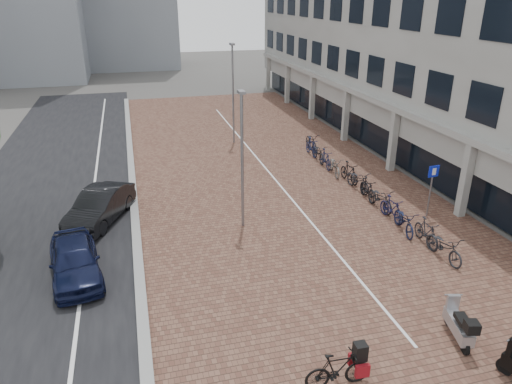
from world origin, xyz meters
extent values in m
plane|color=#474442|center=(0.00, 0.00, 0.00)|extent=(140.00, 140.00, 0.00)
cube|color=brown|center=(2.00, 12.00, 0.01)|extent=(14.50, 42.00, 0.04)
cube|color=black|center=(-9.00, 12.00, 0.01)|extent=(8.00, 50.00, 0.03)
cube|color=gray|center=(-5.10, 12.00, 0.07)|extent=(0.35, 42.00, 0.14)
cube|color=white|center=(-7.00, 12.00, 0.02)|extent=(0.12, 44.00, 0.00)
cube|color=white|center=(2.20, 12.00, 0.04)|extent=(0.10, 30.00, 0.00)
cube|color=#999994|center=(13.00, 16.00, 8.50)|extent=(8.00, 40.00, 13.00)
cube|color=black|center=(9.60, 16.00, 1.70)|extent=(0.15, 38.00, 3.20)
cube|color=#999994|center=(9.40, 16.00, 3.45)|extent=(1.60, 38.00, 0.30)
cube|color=#999994|center=(8.80, 4.00, 1.70)|extent=(0.35, 0.35, 3.40)
cube|color=#999994|center=(8.80, 10.00, 1.70)|extent=(0.35, 0.35, 3.40)
cube|color=#999994|center=(8.80, 16.00, 1.70)|extent=(0.35, 0.35, 3.40)
cube|color=#999994|center=(8.80, 22.00, 1.70)|extent=(0.35, 0.35, 3.40)
cube|color=#999994|center=(8.80, 28.00, 1.70)|extent=(0.35, 0.35, 3.40)
cube|color=#999994|center=(8.80, 34.00, 1.70)|extent=(0.35, 0.35, 3.40)
imported|color=black|center=(-7.19, 3.25, 0.68)|extent=(2.19, 4.17, 1.35)
imported|color=black|center=(-6.50, 7.60, 0.70)|extent=(3.11, 4.51, 1.41)
imported|color=black|center=(-0.50, -3.66, 0.52)|extent=(1.74, 0.56, 1.03)
cube|color=black|center=(-0.50, -3.66, 0.98)|extent=(0.32, 0.30, 0.47)
cube|color=maroon|center=(-0.72, -3.66, 0.57)|extent=(0.37, 0.12, 0.36)
cube|color=maroon|center=(-0.28, -3.66, 0.57)|extent=(0.37, 0.12, 0.36)
cylinder|color=slate|center=(7.33, 4.28, 1.10)|extent=(0.07, 0.07, 2.21)
cube|color=#0E1FBC|center=(7.33, 4.25, 2.16)|extent=(0.50, 0.08, 0.50)
cylinder|color=slate|center=(-0.70, 5.54, 2.83)|extent=(0.12, 0.12, 5.67)
cylinder|color=gray|center=(1.56, 17.39, 3.13)|extent=(0.12, 0.12, 6.25)
imported|color=black|center=(5.83, 1.00, 0.52)|extent=(0.80, 2.01, 1.04)
imported|color=black|center=(5.85, 2.15, 0.53)|extent=(0.60, 1.77, 1.05)
imported|color=black|center=(5.57, 3.30, 0.52)|extent=(1.01, 2.06, 1.04)
imported|color=#121333|center=(5.67, 4.45, 0.53)|extent=(0.61, 1.78, 1.05)
imported|color=black|center=(5.74, 5.60, 0.52)|extent=(0.78, 2.00, 1.04)
imported|color=black|center=(5.69, 6.75, 0.53)|extent=(0.67, 1.79, 1.05)
imported|color=black|center=(5.79, 7.90, 0.52)|extent=(0.88, 2.03, 1.04)
imported|color=black|center=(5.85, 9.05, 0.53)|extent=(0.63, 1.78, 1.05)
imported|color=#5A5652|center=(5.54, 10.20, 0.52)|extent=(1.00, 2.06, 1.04)
imported|color=black|center=(5.47, 11.35, 0.53)|extent=(0.59, 1.77, 1.05)
imported|color=black|center=(5.54, 12.50, 0.52)|extent=(0.86, 2.02, 1.04)
imported|color=#161D3D|center=(5.53, 13.65, 0.53)|extent=(0.51, 1.75, 1.05)
imported|color=black|center=(5.99, 14.80, 0.52)|extent=(0.81, 2.01, 1.04)
camera|label=1|loc=(-4.81, -11.84, 9.13)|focal=33.08mm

